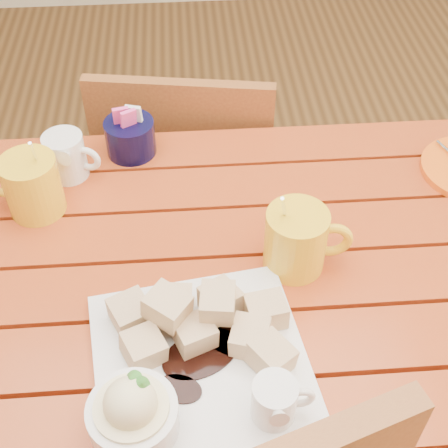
{
  "coord_description": "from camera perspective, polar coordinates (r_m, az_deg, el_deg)",
  "views": [
    {
      "loc": [
        0.01,
        -0.61,
        1.51
      ],
      "look_at": [
        0.06,
        0.06,
        0.82
      ],
      "focal_mm": 50.0,
      "sensor_mm": 36.0,
      "label": 1
    }
  ],
  "objects": [
    {
      "name": "table",
      "position": [
        1.06,
        -2.78,
        -9.3
      ],
      "size": [
        1.2,
        0.79,
        0.75
      ],
      "color": "#9C2B14",
      "rests_on": "ground"
    },
    {
      "name": "coffee_mug_left",
      "position": [
        1.1,
        -17.26,
        3.44
      ],
      "size": [
        0.14,
        0.1,
        0.16
      ],
      "rotation": [
        0.0,
        0.0,
        -0.24
      ],
      "color": "yellow",
      "rests_on": "table"
    },
    {
      "name": "sugar_caddy",
      "position": [
        1.2,
        -8.57,
        7.93
      ],
      "size": [
        0.09,
        0.09,
        0.1
      ],
      "color": "black",
      "rests_on": "table"
    },
    {
      "name": "cream_pitcher",
      "position": [
        1.17,
        -14.19,
        6.12
      ],
      "size": [
        0.11,
        0.09,
        0.09
      ],
      "rotation": [
        0.0,
        0.0,
        -0.33
      ],
      "color": "white",
      "rests_on": "table"
    },
    {
      "name": "chair_far",
      "position": [
        1.57,
        -3.06,
        3.61
      ],
      "size": [
        0.45,
        0.45,
        0.83
      ],
      "rotation": [
        0.0,
        0.0,
        2.98
      ],
      "color": "brown",
      "rests_on": "ground"
    },
    {
      "name": "dessert_plate",
      "position": [
        0.86,
        -3.3,
        -12.9
      ],
      "size": [
        0.33,
        0.33,
        0.12
      ],
      "rotation": [
        0.0,
        0.0,
        0.14
      ],
      "color": "white",
      "rests_on": "table"
    },
    {
      "name": "coffee_mug_right",
      "position": [
        0.97,
        6.75,
        -1.41
      ],
      "size": [
        0.14,
        0.1,
        0.16
      ],
      "rotation": [
        0.0,
        0.0,
        -0.06
      ],
      "color": "yellow",
      "rests_on": "table"
    }
  ]
}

